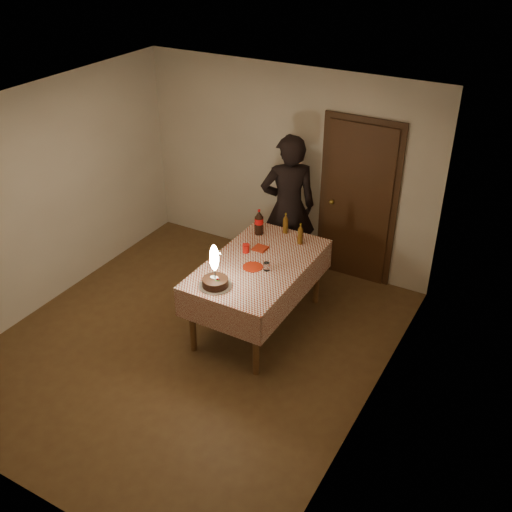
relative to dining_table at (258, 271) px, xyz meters
name	(u,v)px	position (x,y,z in m)	size (l,w,h in m)	color
ground	(192,344)	(-0.46, -0.68, -0.73)	(4.00, 4.50, 0.01)	brown
room_shell	(190,208)	(-0.43, -0.61, 0.92)	(4.04, 4.54, 2.62)	beige
dining_table	(258,271)	(0.00, 0.00, 0.00)	(1.02, 1.72, 0.84)	brown
birthday_cake	(215,276)	(-0.16, -0.62, 0.23)	(0.34, 0.34, 0.48)	white
red_plate	(253,267)	(0.00, -0.11, 0.12)	(0.22, 0.22, 0.01)	#A9200B
red_cup	(246,248)	(-0.23, 0.13, 0.16)	(0.08, 0.08, 0.10)	#AD120C
clear_cup	(267,267)	(0.15, -0.09, 0.16)	(0.07, 0.07, 0.09)	white
napkin_stack	(260,248)	(-0.12, 0.27, 0.12)	(0.15, 0.15, 0.02)	#A12812
cola_bottle	(259,222)	(-0.31, 0.58, 0.26)	(0.10, 0.10, 0.32)	black
amber_bottle_left	(286,224)	(-0.06, 0.76, 0.23)	(0.06, 0.06, 0.26)	#53340E
amber_bottle_right	(300,234)	(0.21, 0.61, 0.23)	(0.06, 0.06, 0.26)	#53340E
photographer	(288,208)	(-0.23, 1.17, 0.22)	(0.83, 0.78, 1.90)	black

